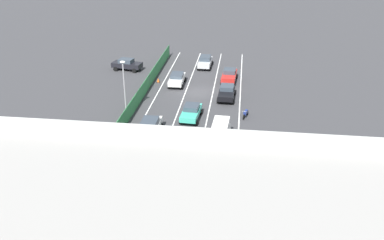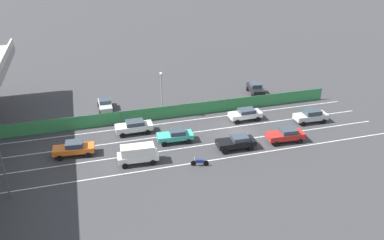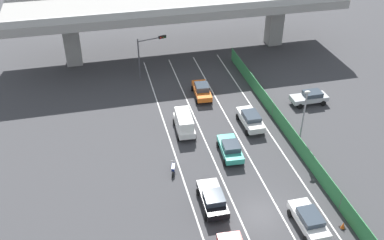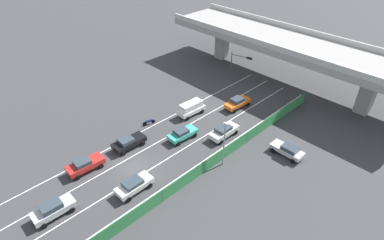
{
  "view_description": "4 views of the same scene",
  "coord_description": "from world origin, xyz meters",
  "views": [
    {
      "loc": [
        -5.13,
        48.41,
        19.0
      ],
      "look_at": [
        -0.36,
        10.37,
        0.92
      ],
      "focal_mm": 38.08,
      "sensor_mm": 36.0,
      "label": 1
    },
    {
      "loc": [
        -40.13,
        17.83,
        22.71
      ],
      "look_at": [
        2.66,
        5.3,
        1.28
      ],
      "focal_mm": 36.64,
      "sensor_mm": 36.0,
      "label": 2
    },
    {
      "loc": [
        -11.63,
        -24.35,
        26.93
      ],
      "look_at": [
        -2.62,
        13.2,
        1.33
      ],
      "focal_mm": 41.34,
      "sensor_mm": 36.0,
      "label": 3
    },
    {
      "loc": [
        26.12,
        -15.6,
        27.3
      ],
      "look_at": [
        -0.93,
        10.89,
        1.31
      ],
      "focal_mm": 30.23,
      "sensor_mm": 36.0,
      "label": 4
    }
  ],
  "objects": [
    {
      "name": "car_hatchback_white",
      "position": [
        3.66,
        12.51,
        0.93
      ],
      "size": [
        2.01,
        4.58,
        1.65
      ],
      "color": "silver",
      "rests_on": "ground"
    },
    {
      "name": "parked_sedan_dark",
      "position": [
        11.55,
        -7.55,
        0.95
      ],
      "size": [
        4.57,
        2.54,
        1.72
      ],
      "color": "black",
      "rests_on": "ground"
    },
    {
      "name": "elevated_overpass",
      "position": [
        0.0,
        32.65,
        6.75
      ],
      "size": [
        45.13,
        10.94,
        8.5
      ],
      "color": "gray",
      "rests_on": "ground"
    },
    {
      "name": "traffic_light",
      "position": [
        -5.09,
        26.12,
        3.92
      ],
      "size": [
        3.76,
        1.08,
        5.51
      ],
      "color": "#47474C",
      "rests_on": "ground"
    },
    {
      "name": "car_sedan_red",
      "position": [
        -3.63,
        -4.55,
        0.91
      ],
      "size": [
        2.24,
        4.57,
        1.67
      ],
      "color": "red",
      "rests_on": "ground"
    },
    {
      "name": "parked_wagon_silver",
      "position": [
        11.96,
        15.37,
        0.87
      ],
      "size": [
        4.28,
        1.94,
        1.54
      ],
      "color": "#B2B5B7",
      "rests_on": "ground"
    },
    {
      "name": "car_taxi_orange",
      "position": [
        0.16,
        19.83,
        0.91
      ],
      "size": [
        2.21,
        4.63,
        1.68
      ],
      "color": "orange",
      "rests_on": "ground"
    },
    {
      "name": "lane_line_mid_right",
      "position": [
        1.75,
        6.32,
        0.0
      ],
      "size": [
        0.14,
        48.65,
        0.01
      ],
      "primitive_type": "cube",
      "color": "silver",
      "rests_on": "ground"
    },
    {
      "name": "street_lamp",
      "position": [
        7.33,
        8.13,
        3.91
      ],
      "size": [
        0.6,
        0.36,
        6.35
      ],
      "color": "gray",
      "rests_on": "ground"
    },
    {
      "name": "green_fence",
      "position": [
        6.72,
        6.32,
        0.89
      ],
      "size": [
        0.1,
        44.75,
        1.77
      ],
      "color": "#338447",
      "rests_on": "ground"
    },
    {
      "name": "traffic_cone",
      "position": [
        5.97,
        -3.02,
        0.28
      ],
      "size": [
        0.47,
        0.47,
        0.61
      ],
      "color": "orange",
      "rests_on": "ground"
    },
    {
      "name": "lane_line_right_edge",
      "position": [
        5.24,
        6.32,
        0.0
      ],
      "size": [
        0.14,
        48.65,
        0.01
      ],
      "primitive_type": "cube",
      "color": "silver",
      "rests_on": "ground"
    },
    {
      "name": "lane_line_left_edge",
      "position": [
        -5.24,
        6.32,
        0.0
      ],
      "size": [
        0.14,
        48.65,
        0.01
      ],
      "primitive_type": "cube",
      "color": "silver",
      "rests_on": "ground"
    },
    {
      "name": "car_van_white",
      "position": [
        -3.47,
        13.2,
        1.19
      ],
      "size": [
        2.12,
        4.46,
        2.08
      ],
      "color": "silver",
      "rests_on": "ground"
    },
    {
      "name": "lane_line_mid_left",
      "position": [
        -1.75,
        6.32,
        0.0
      ],
      "size": [
        0.14,
        48.65,
        0.01
      ],
      "primitive_type": "cube",
      "color": "silver",
      "rests_on": "ground"
    },
    {
      "name": "car_sedan_black",
      "position": [
        -3.57,
        1.76,
        0.89
      ],
      "size": [
        2.19,
        4.53,
        1.61
      ],
      "color": "black",
      "rests_on": "ground"
    },
    {
      "name": "car_sedan_white",
      "position": [
        3.25,
        -2.3,
        0.89
      ],
      "size": [
        2.01,
        4.35,
        1.56
      ],
      "color": "white",
      "rests_on": "ground"
    },
    {
      "name": "motorcycle",
      "position": [
        -5.92,
        6.95,
        0.46
      ],
      "size": [
        0.75,
        1.91,
        0.93
      ],
      "color": "black",
      "rests_on": "ground"
    },
    {
      "name": "car_taxi_teal",
      "position": [
        0.01,
        8.13,
        0.87
      ],
      "size": [
        2.21,
        4.38,
        1.58
      ],
      "color": "teal",
      "rests_on": "ground"
    },
    {
      "name": "car_sedan_silver",
      "position": [
        0.23,
        -10.31,
        0.96
      ],
      "size": [
        2.09,
        4.4,
        1.74
      ],
      "color": "#B7BABC",
      "rests_on": "ground"
    },
    {
      "name": "ground_plane",
      "position": [
        0.0,
        0.0,
        0.0
      ],
      "size": [
        300.0,
        300.0,
        0.0
      ],
      "primitive_type": "plane",
      "color": "#38383A"
    }
  ]
}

